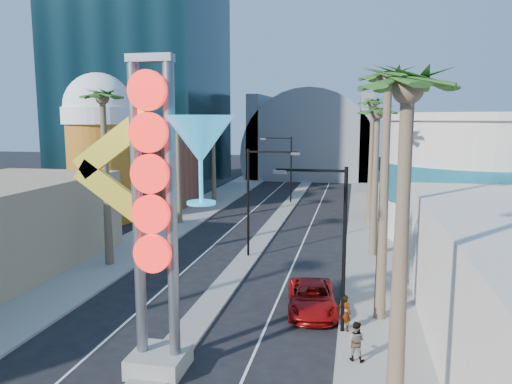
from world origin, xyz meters
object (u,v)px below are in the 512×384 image
at_px(red_pickup, 312,298).
at_px(pedestrian_b, 355,341).
at_px(neon_sign, 174,194).
at_px(pedestrian_a, 345,313).

distance_m(red_pickup, pedestrian_b, 5.80).
relative_size(neon_sign, pedestrian_a, 7.14).
bearing_deg(pedestrian_b, neon_sign, 28.50).
relative_size(pedestrian_a, pedestrian_b, 1.05).
bearing_deg(red_pickup, neon_sign, -129.52).
height_order(pedestrian_a, pedestrian_b, pedestrian_a).
bearing_deg(red_pickup, pedestrian_b, -74.27).
bearing_deg(pedestrian_b, pedestrian_a, -69.03).
distance_m(pedestrian_a, pedestrian_b, 2.94).
bearing_deg(pedestrian_a, pedestrian_b, 124.22).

